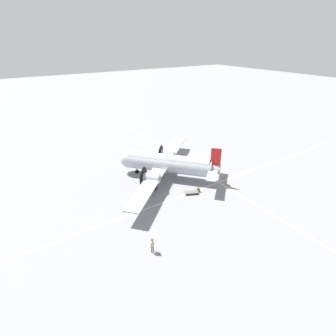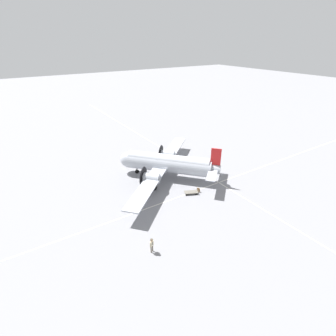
% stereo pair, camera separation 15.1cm
% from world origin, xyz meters
% --- Properties ---
extents(ground_plane, '(300.00, 300.00, 0.00)m').
position_xyz_m(ground_plane, '(0.00, 0.00, 0.00)').
color(ground_plane, gray).
extents(apron_line_eastwest, '(120.00, 0.16, 0.01)m').
position_xyz_m(apron_line_eastwest, '(0.00, 5.95, 0.00)').
color(apron_line_eastwest, silver).
rests_on(apron_line_eastwest, ground_plane).
extents(apron_line_northsouth, '(0.16, 120.00, 0.01)m').
position_xyz_m(apron_line_northsouth, '(5.93, 0.00, 0.00)').
color(apron_line_northsouth, silver).
rests_on(apron_line_northsouth, ground_plane).
extents(airliner_main, '(19.65, 21.73, 6.04)m').
position_xyz_m(airliner_main, '(-0.35, -0.31, 2.60)').
color(airliner_main, '#ADB2BC').
rests_on(airliner_main, ground_plane).
extents(crew_foreground, '(0.37, 0.56, 1.75)m').
position_xyz_m(crew_foreground, '(13.36, -10.75, 1.10)').
color(crew_foreground, '#473D2D').
rests_on(crew_foreground, ground_plane).
extents(suitcase_near_door, '(0.50, 0.19, 0.63)m').
position_xyz_m(suitcase_near_door, '(6.33, 1.43, 0.30)').
color(suitcase_near_door, brown).
rests_on(suitcase_near_door, ground_plane).
extents(baggage_cart, '(1.69, 2.21, 0.56)m').
position_xyz_m(baggage_cart, '(6.20, 0.14, 0.27)').
color(baggage_cart, '#6B665B').
rests_on(baggage_cart, ground_plane).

